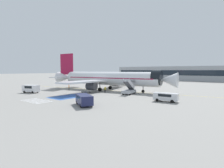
{
  "coord_description": "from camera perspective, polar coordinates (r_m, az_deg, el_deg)",
  "views": [
    {
      "loc": [
        33.97,
        -42.78,
        6.32
      ],
      "look_at": [
        1.7,
        -0.94,
        2.13
      ],
      "focal_mm": 28.0,
      "sensor_mm": 36.0,
      "label": 1
    }
  ],
  "objects": [
    {
      "name": "apron_walkway_bar_3",
      "position": [
        38.93,
        -23.01,
        -5.16
      ],
      "size": [
        0.44,
        3.6,
        0.01
      ],
      "primitive_type": "cube",
      "color": "silver",
      "rests_on": "ground_plane"
    },
    {
      "name": "ground_plane",
      "position": [
        54.99,
        -0.81,
        -2.06
      ],
      "size": [
        600.0,
        600.0,
        0.0
      ],
      "primitive_type": "plane",
      "color": "gray"
    },
    {
      "name": "service_van_2",
      "position": [
        31.78,
        -9.11,
        -4.85
      ],
      "size": [
        5.42,
        4.34,
        1.92
      ],
      "rotation": [
        0.0,
        0.0,
        4.19
      ],
      "color": "#1E234C",
      "rests_on": "ground_plane"
    },
    {
      "name": "baggage_cart",
      "position": [
        49.56,
        -8.51,
        -2.54
      ],
      "size": [
        2.84,
        1.96,
        0.87
      ],
      "rotation": [
        0.0,
        0.0,
        4.52
      ],
      "color": "gray",
      "rests_on": "ground_plane"
    },
    {
      "name": "apron_walkway_bar_1",
      "position": [
        41.02,
        -24.66,
        -4.74
      ],
      "size": [
        0.44,
        3.6,
        0.01
      ],
      "primitive_type": "cube",
      "color": "silver",
      "rests_on": "ground_plane"
    },
    {
      "name": "terminal_building",
      "position": [
        119.93,
        18.63,
        3.36
      ],
      "size": [
        73.53,
        12.1,
        8.7
      ],
      "color": "#9EA3A8",
      "rests_on": "ground_plane"
    },
    {
      "name": "fuel_tanker",
      "position": [
        73.94,
        4.16,
        1.06
      ],
      "size": [
        9.95,
        3.1,
        3.64
      ],
      "rotation": [
        0.0,
        0.0,
        1.63
      ],
      "color": "#38383D",
      "rests_on": "ground_plane"
    },
    {
      "name": "apron_walkway_bar_2",
      "position": [
        39.97,
        -23.86,
        -4.94
      ],
      "size": [
        0.44,
        3.6,
        0.01
      ],
      "primitive_type": "cube",
      "color": "silver",
      "rests_on": "ground_plane"
    },
    {
      "name": "apron_walkway_bar_5",
      "position": [
        36.89,
        -21.17,
        -5.63
      ],
      "size": [
        0.44,
        3.6,
        0.01
      ],
      "primitive_type": "cube",
      "color": "silver",
      "rests_on": "ground_plane"
    },
    {
      "name": "apron_walkway_bar_0",
      "position": [
        42.08,
        -25.43,
        -4.54
      ],
      "size": [
        0.44,
        3.6,
        0.01
      ],
      "primitive_type": "cube",
      "color": "silver",
      "rests_on": "ground_plane"
    },
    {
      "name": "service_van_0",
      "position": [
        53.82,
        -24.97,
        -1.25
      ],
      "size": [
        4.98,
        3.26,
        2.16
      ],
      "rotation": [
        0.0,
        0.0,
        5.03
      ],
      "color": "silver",
      "rests_on": "ground_plane"
    },
    {
      "name": "airliner",
      "position": [
        54.39,
        -1.39,
        1.85
      ],
      "size": [
        41.74,
        32.63,
        12.13
      ],
      "rotation": [
        0.0,
        0.0,
        -1.42
      ],
      "color": "silver",
      "rests_on": "ground_plane"
    },
    {
      "name": "service_van_1",
      "position": [
        36.7,
        17.14,
        -3.87
      ],
      "size": [
        4.84,
        2.2,
        1.77
      ],
      "rotation": [
        0.0,
        0.0,
        1.66
      ],
      "color": "silver",
      "rests_on": "ground_plane"
    },
    {
      "name": "ground_crew_1",
      "position": [
        56.33,
        -13.87,
        -0.97
      ],
      "size": [
        0.48,
        0.44,
        1.81
      ],
      "rotation": [
        0.0,
        0.0,
        5.64
      ],
      "color": "black",
      "rests_on": "ground_plane"
    },
    {
      "name": "apron_leadline_yellow",
      "position": [
        54.37,
        -0.78,
        -2.13
      ],
      "size": [
        74.17,
        11.47,
        0.01
      ],
      "primitive_type": "cube",
      "rotation": [
        0.0,
        0.0,
        -1.42
      ],
      "color": "gold",
      "rests_on": "ground_plane"
    },
    {
      "name": "apron_stand_patch_blue",
      "position": [
        43.21,
        -13.97,
        -4.0
      ],
      "size": [
        5.63,
        8.84,
        0.01
      ],
      "primitive_type": "cube",
      "color": "#2856A8",
      "rests_on": "ground_plane"
    },
    {
      "name": "apron_walkway_bar_4",
      "position": [
        37.9,
        -22.12,
        -5.39
      ],
      "size": [
        0.44,
        3.6,
        0.01
      ],
      "primitive_type": "cube",
      "color": "silver",
      "rests_on": "ground_plane"
    },
    {
      "name": "ground_crew_0",
      "position": [
        49.78,
        -2.26,
        -1.66
      ],
      "size": [
        0.45,
        0.48,
        1.65
      ],
      "rotation": [
        0.0,
        0.0,
        0.88
      ],
      "color": "black",
      "rests_on": "ground_plane"
    },
    {
      "name": "boarding_stairs_forward",
      "position": [
        46.37,
        5.56,
        -2.05
      ],
      "size": [
        2.9,
        5.46,
        4.24
      ],
      "rotation": [
        0.0,
        0.0,
        0.15
      ],
      "color": "#ADB2BA",
      "rests_on": "ground_plane"
    }
  ]
}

